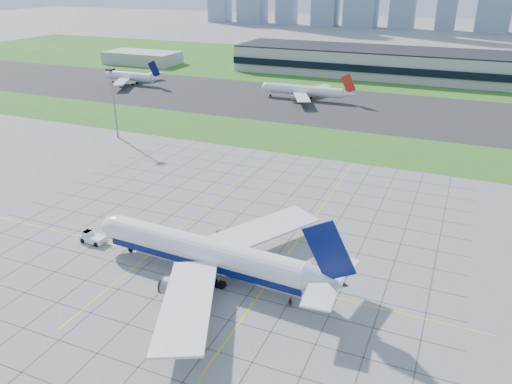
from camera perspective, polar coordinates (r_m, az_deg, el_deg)
ground at (r=109.62m, az=-7.00°, el=-7.55°), size 1400.00×1400.00×0.00m
grass_median at (r=185.93m, az=6.88°, el=5.81°), size 700.00×35.00×0.04m
asphalt_taxiway at (r=237.34m, az=10.78°, el=9.48°), size 700.00×75.00×0.04m
grass_far at (r=343.51m, az=15.10°, el=13.41°), size 700.00×145.00×0.04m
apron_markings at (r=117.80m, az=-4.14°, el=-5.05°), size 120.00×130.00×0.03m
terminal at (r=314.09m, az=21.87°, el=13.12°), size 260.00×43.00×15.80m
service_block at (r=361.41m, az=-12.85°, el=14.74°), size 50.00×25.00×8.00m
light_mast at (r=191.94m, az=-16.01°, el=10.64°), size 2.50×2.50×25.60m
airliner at (r=101.59m, az=-5.64°, el=-6.95°), size 57.44×58.09×18.07m
pushback_tug at (r=120.67m, az=-18.22°, el=-4.97°), size 8.86×3.37×2.45m
crew_near at (r=121.03m, az=-19.03°, el=-5.16°), size 0.62×0.68×1.57m
crew_far at (r=94.30m, az=3.93°, el=-12.50°), size 1.06×0.93×1.86m
distant_jet_0 at (r=291.81m, az=-14.05°, el=12.71°), size 34.04×42.66×14.08m
distant_jet_1 at (r=248.79m, az=5.60°, el=11.48°), size 44.98×42.66×14.08m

